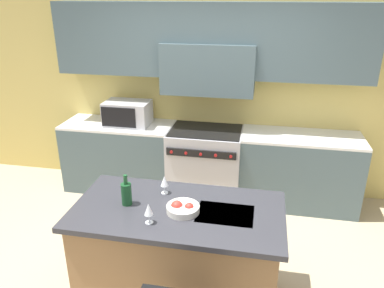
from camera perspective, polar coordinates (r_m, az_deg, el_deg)
The scene contains 10 objects.
ground_plane at distance 3.72m, azimuth -2.33°, elevation -20.04°, with size 10.00×10.00×0.00m, color tan.
back_cabinetry at distance 4.70m, azimuth 2.74°, elevation 11.17°, with size 10.00×0.46×2.70m.
back_counter at distance 4.83m, azimuth 2.06°, elevation -2.88°, with size 3.75×0.62×0.92m.
range_stove at distance 4.81m, azimuth 2.02°, elevation -2.98°, with size 0.90×0.70×0.92m.
microwave at distance 4.85m, azimuth -9.80°, elevation 4.65°, with size 0.57×0.38×0.30m.
kitchen_island at distance 3.28m, azimuth -2.06°, elevation -16.42°, with size 1.69×0.88×0.90m.
wine_bottle at distance 3.08m, azimuth -9.96°, elevation -7.41°, with size 0.08×0.08×0.26m.
wine_glass_near at distance 2.81m, azimuth -6.63°, elevation -9.97°, with size 0.07×0.07×0.16m.
wine_glass_far at distance 3.19m, azimuth -4.22°, elevation -5.73°, with size 0.07×0.07×0.16m.
fruit_bowl at distance 2.97m, azimuth -1.47°, elevation -9.75°, with size 0.26×0.26×0.10m.
Camera 1 is at (0.67, -2.68, 2.50)m, focal length 35.00 mm.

